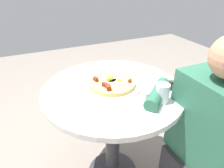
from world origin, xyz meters
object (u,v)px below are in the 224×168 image
object	(u,v)px
person_seated	(202,150)
breakfast_pizza	(111,83)
bread_plate	(112,66)
water_glass	(162,93)
salt_shaker	(146,98)
pizza_plate	(111,86)
dining_table	(113,112)
pepper_shaker	(171,85)
knife	(60,96)
fork	(64,98)

from	to	relation	value
person_seated	breakfast_pizza	xyz separation A→B (m)	(-0.42, -0.34, 0.28)
bread_plate	water_glass	size ratio (longest dim) A/B	1.60
bread_plate	salt_shaker	bearing A→B (deg)	-3.00
pizza_plate	breakfast_pizza	distance (m)	0.02
breakfast_pizza	bread_plate	xyz separation A→B (m)	(-0.26, 0.12, -0.02)
dining_table	person_seated	distance (m)	0.54
pizza_plate	pepper_shaker	bearing A→B (deg)	60.06
water_glass	knife	bearing A→B (deg)	-119.04
person_seated	breakfast_pizza	size ratio (longest dim) A/B	4.26
person_seated	bread_plate	xyz separation A→B (m)	(-0.68, -0.22, 0.26)
pizza_plate	water_glass	xyz separation A→B (m)	(0.24, 0.17, 0.04)
fork	water_glass	size ratio (longest dim) A/B	1.78
water_glass	pepper_shaker	xyz separation A→B (m)	(-0.08, 0.12, -0.02)
breakfast_pizza	water_glass	world-z (taller)	water_glass
dining_table	knife	distance (m)	0.35
fork	pepper_shaker	bearing A→B (deg)	-36.19
bread_plate	knife	xyz separation A→B (m)	(0.24, -0.41, 0.00)
dining_table	breakfast_pizza	bearing A→B (deg)	-156.06
dining_table	pizza_plate	size ratio (longest dim) A/B	2.44
pizza_plate	pepper_shaker	xyz separation A→B (m)	(0.17, 0.29, 0.02)
person_seated	fork	size ratio (longest dim) A/B	6.31
pizza_plate	salt_shaker	size ratio (longest dim) A/B	5.97
pepper_shaker	fork	bearing A→B (deg)	-104.64
bread_plate	pizza_plate	bearing A→B (deg)	-24.82
dining_table	salt_shaker	bearing A→B (deg)	23.91
knife	salt_shaker	world-z (taller)	salt_shaker
fork	salt_shaker	size ratio (longest dim) A/B	3.24
person_seated	bread_plate	size ratio (longest dim) A/B	7.02
breakfast_pizza	person_seated	bearing A→B (deg)	39.06
dining_table	breakfast_pizza	size ratio (longest dim) A/B	3.04
pizza_plate	fork	size ratio (longest dim) A/B	1.84
fork	pepper_shaker	distance (m)	0.59
pizza_plate	fork	xyz separation A→B (m)	(0.02, -0.28, 0.00)
person_seated	water_glass	xyz separation A→B (m)	(-0.18, -0.17, 0.30)
knife	dining_table	bearing A→B (deg)	-26.28
breakfast_pizza	salt_shaker	xyz separation A→B (m)	(0.21, 0.09, 0.00)
person_seated	salt_shaker	bearing A→B (deg)	-130.10
breakfast_pizza	salt_shaker	bearing A→B (deg)	23.91
pizza_plate	salt_shaker	world-z (taller)	salt_shaker
pepper_shaker	person_seated	bearing A→B (deg)	11.62
water_glass	fork	bearing A→B (deg)	-116.44
dining_table	bread_plate	distance (m)	0.35
pepper_shaker	knife	bearing A→B (deg)	-107.37
dining_table	breakfast_pizza	xyz separation A→B (m)	(-0.01, -0.00, 0.21)
breakfast_pizza	pizza_plate	bearing A→B (deg)	155.19
fork	water_glass	world-z (taller)	water_glass
fork	breakfast_pizza	bearing A→B (deg)	-17.91
dining_table	fork	world-z (taller)	fork
fork	knife	size ratio (longest dim) A/B	1.00
person_seated	breakfast_pizza	bearing A→B (deg)	-140.94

